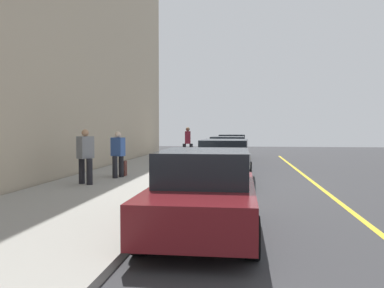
{
  "coord_description": "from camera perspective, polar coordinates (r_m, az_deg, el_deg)",
  "views": [
    {
      "loc": [
        14.23,
        0.71,
        1.92
      ],
      "look_at": [
        -1.56,
        -1.28,
        1.29
      ],
      "focal_mm": 37.69,
      "sensor_mm": 36.0,
      "label": 1
    }
  ],
  "objects": [
    {
      "name": "parked_car_maroon",
      "position": [
        7.39,
        1.73,
        -6.8
      ],
      "size": [
        4.24,
        1.9,
        1.51
      ],
      "color": "black",
      "rests_on": "ground"
    },
    {
      "name": "pedestrian_blue_coat",
      "position": [
        14.63,
        -10.43,
        -1.27
      ],
      "size": [
        0.52,
        0.52,
        1.65
      ],
      "color": "black",
      "rests_on": "sidewalk"
    },
    {
      "name": "rolling_suitcase",
      "position": [
        15.18,
        -9.75,
        -3.4
      ],
      "size": [
        0.34,
        0.22,
        0.92
      ],
      "color": "#471E19",
      "rests_on": "sidewalk"
    },
    {
      "name": "parked_car_charcoal",
      "position": [
        14.27,
        4.62,
        -2.42
      ],
      "size": [
        4.59,
        2.0,
        1.51
      ],
      "color": "black",
      "rests_on": "ground"
    },
    {
      "name": "ground_plane",
      "position": [
        14.37,
        4.32,
        -5.43
      ],
      "size": [
        56.0,
        56.0,
        0.0
      ],
      "primitive_type": "plane",
      "color": "#333335"
    },
    {
      "name": "pedestrian_grey_coat",
      "position": [
        13.13,
        -14.85,
        -1.51
      ],
      "size": [
        0.55,
        0.52,
        1.74
      ],
      "color": "black",
      "rests_on": "sidewalk"
    },
    {
      "name": "parked_car_black",
      "position": [
        25.69,
        5.66,
        -0.34
      ],
      "size": [
        4.78,
        1.95,
        1.51
      ],
      "color": "black",
      "rests_on": "ground"
    },
    {
      "name": "lane_stripe_centre",
      "position": [
        14.57,
        17.05,
        -5.4
      ],
      "size": [
        28.0,
        0.14,
        0.01
      ],
      "primitive_type": "cube",
      "color": "gold",
      "rests_on": "ground"
    },
    {
      "name": "pedestrian_burgundy_coat",
      "position": [
        23.63,
        -0.61,
        0.33
      ],
      "size": [
        0.52,
        0.6,
        1.82
      ],
      "color": "black",
      "rests_on": "sidewalk"
    },
    {
      "name": "sidewalk",
      "position": [
        14.9,
        -8.51,
        -4.88
      ],
      "size": [
        28.0,
        4.6,
        0.15
      ],
      "primitive_type": "cube",
      "color": "gray",
      "rests_on": "ground"
    },
    {
      "name": "parked_car_navy",
      "position": [
        19.44,
        5.06,
        -1.18
      ],
      "size": [
        4.3,
        1.94,
        1.51
      ],
      "color": "black",
      "rests_on": "ground"
    }
  ]
}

